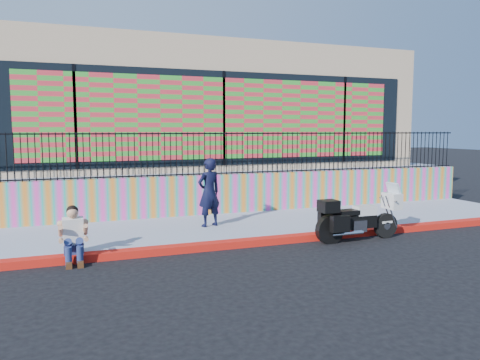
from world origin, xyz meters
name	(u,v)px	position (x,y,z in m)	size (l,w,h in m)	color
ground	(283,243)	(0.00, 0.00, 0.00)	(90.00, 90.00, 0.00)	black
red_curb	(283,239)	(0.00, 0.00, 0.07)	(16.00, 0.30, 0.15)	red
sidewalk	(255,225)	(0.00, 1.65, 0.07)	(16.00, 3.00, 0.15)	#8E97AA
mural_wall	(234,193)	(0.00, 3.25, 0.70)	(16.00, 0.20, 1.10)	#F941B0
metal_fence	(234,153)	(0.00, 3.25, 1.85)	(15.80, 0.04, 1.20)	black
elevated_platform	(189,179)	(0.00, 8.35, 0.62)	(16.00, 10.00, 1.25)	#8E97AA
storefront_building	(190,110)	(0.00, 8.13, 3.25)	(14.00, 8.06, 4.00)	tan
police_motorcycle	(357,217)	(1.65, -0.41, 0.54)	(2.08, 0.69, 1.29)	black
police_officer	(209,192)	(-1.23, 1.62, 0.99)	(0.61, 0.40, 1.68)	black
seated_man	(74,240)	(-4.42, -0.09, 0.45)	(0.54, 0.71, 1.06)	navy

